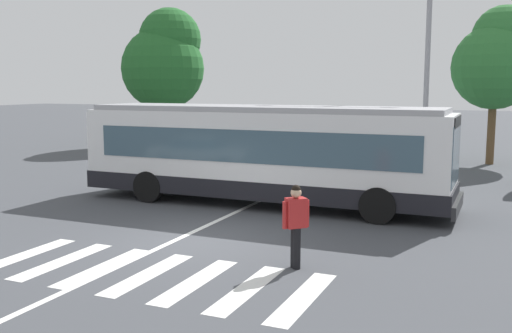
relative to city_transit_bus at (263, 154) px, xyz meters
The scene contains 11 objects.
ground_plane 4.86m from the city_transit_bus, 87.02° to the right, with size 160.00×160.00×0.00m, color #424449.
city_transit_bus is the anchor object (origin of this frame).
pedestrian_crossing_street 6.50m from the city_transit_bus, 61.28° to the right, with size 0.47×0.46×1.72m.
parked_car_teal 12.29m from the city_transit_bus, 105.00° to the left, with size 1.94×4.53×1.35m.
parked_car_blue 12.49m from the city_transit_bus, 91.34° to the left, with size 2.10×4.61×1.35m.
parked_car_white 12.15m from the city_transit_bus, 79.37° to the left, with size 1.92×4.52×1.35m.
twin_arm_street_lamp 9.09m from the city_transit_bus, 59.89° to the left, with size 4.46×0.32×9.99m.
background_tree_left 18.64m from the city_transit_bus, 131.46° to the left, with size 4.94×4.94×8.27m.
background_tree_right 14.76m from the city_transit_bus, 63.86° to the left, with size 3.91×3.91×7.36m.
crosswalk_painted_stripes 7.39m from the city_transit_bus, 85.38° to the right, with size 6.87×2.75×0.01m.
lane_center_line 3.04m from the city_transit_bus, 95.59° to the right, with size 0.16×24.00×0.01m, color silver.
Camera 1 is at (6.67, -11.89, 3.69)m, focal length 40.75 mm.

